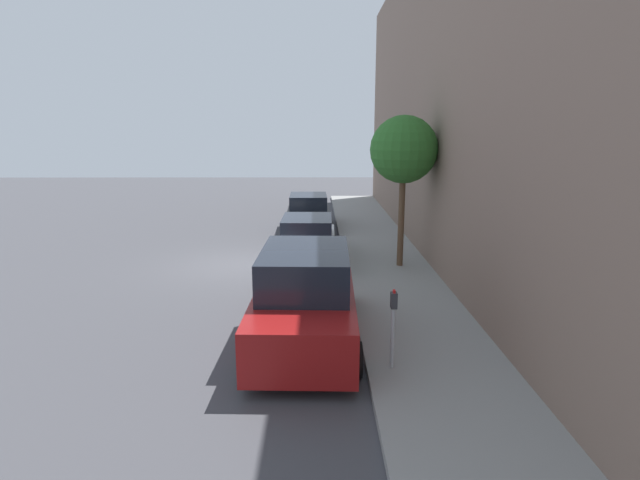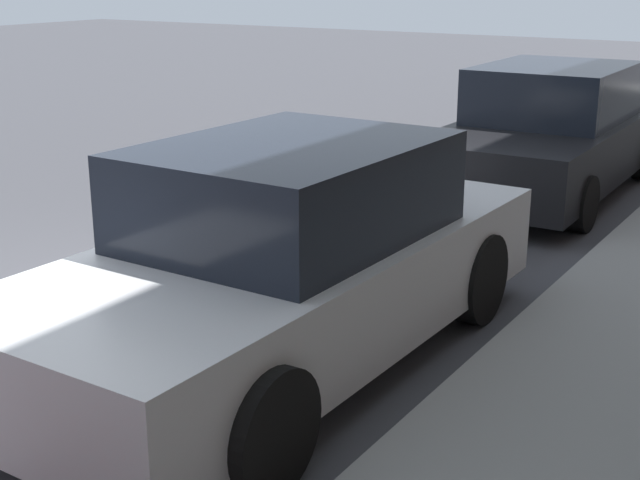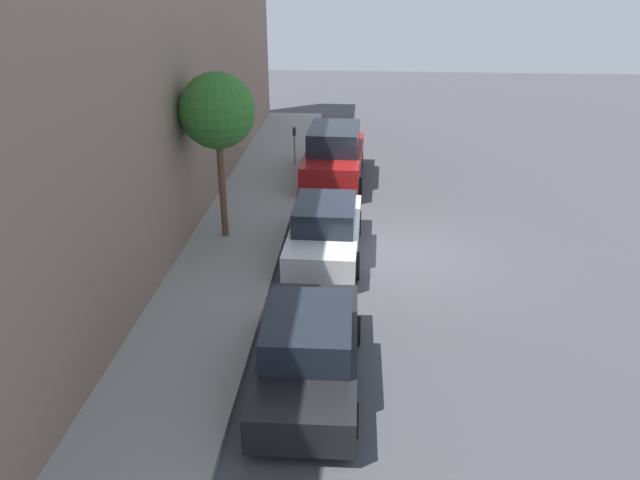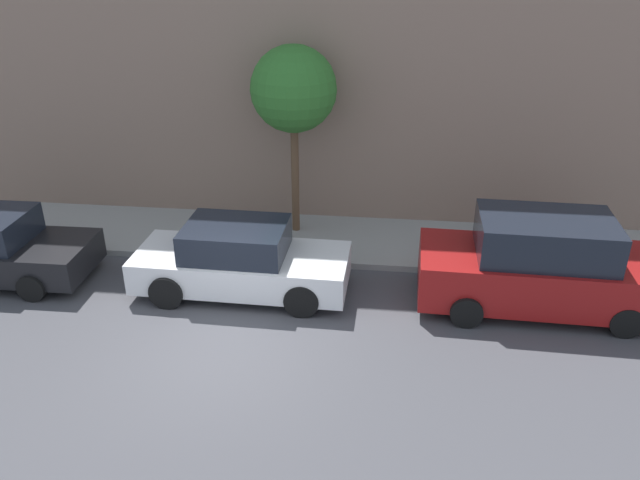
% 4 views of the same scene
% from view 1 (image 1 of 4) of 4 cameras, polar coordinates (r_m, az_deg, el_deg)
% --- Properties ---
extents(ground_plane, '(60.00, 60.00, 0.00)m').
position_cam_1_polar(ground_plane, '(16.51, -9.44, -2.80)').
color(ground_plane, '#424247').
extents(sidewalk, '(2.67, 32.00, 0.15)m').
position_cam_1_polar(sidewalk, '(16.43, 7.45, -2.54)').
color(sidewalk, gray).
rests_on(sidewalk, ground_plane).
extents(building_facade, '(2.00, 32.00, 10.86)m').
position_cam_1_polar(building_facade, '(16.40, 16.44, 15.93)').
color(building_facade, '#846B5B').
rests_on(building_facade, ground_plane).
extents(parked_suv_nearest, '(2.09, 4.85, 1.98)m').
position_cam_1_polar(parked_suv_nearest, '(10.26, -1.70, -6.76)').
color(parked_suv_nearest, maroon).
rests_on(parked_suv_nearest, ground_plane).
extents(parked_sedan_second, '(1.92, 4.53, 1.54)m').
position_cam_1_polar(parked_sedan_second, '(16.24, -1.48, -0.26)').
color(parked_sedan_second, silver).
rests_on(parked_sedan_second, ground_plane).
extents(parked_sedan_third, '(1.92, 4.53, 1.54)m').
position_cam_1_polar(parked_sedan_third, '(21.82, -1.34, 3.07)').
color(parked_sedan_third, black).
rests_on(parked_sedan_third, ground_plane).
extents(parking_meter_near, '(0.11, 0.15, 1.45)m').
position_cam_1_polar(parking_meter_near, '(8.97, 8.36, -9.08)').
color(parking_meter_near, '#ADADB2').
rests_on(parking_meter_near, sidewalk).
extents(street_tree, '(2.02, 2.02, 4.59)m').
position_cam_1_polar(street_tree, '(15.33, 9.54, 10.07)').
color(street_tree, brown).
rests_on(street_tree, sidewalk).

